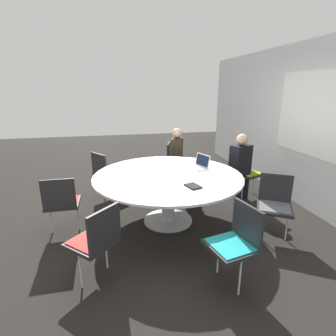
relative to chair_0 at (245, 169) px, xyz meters
The scene contains 14 objects.
ground_plane 1.86m from the chair_0, 66.25° to the right, with size 16.00×16.00×0.00m, color black.
wall_back 1.35m from the chair_0, 46.54° to the left, with size 8.00×0.07×2.70m.
conference_table 1.79m from the chair_0, 66.25° to the right, with size 2.16×2.16×0.75m.
chair_0 is the anchor object (origin of this frame).
chair_1 1.50m from the chair_0, 131.42° to the right, with size 0.55×0.54×0.85m.
chair_2 2.60m from the chair_0, 99.88° to the right, with size 0.60×0.60×0.85m.
chair_3 3.22m from the chair_0, 75.76° to the right, with size 0.42×0.44×0.85m.
chair_4 3.20m from the chair_0, 54.93° to the right, with size 0.61×0.61×0.85m.
chair_5 2.49m from the chair_0, 30.01° to the right, with size 0.52×0.51×0.85m.
chair_6 1.46m from the chair_0, 12.84° to the right, with size 0.59×0.59×0.85m.
person_0 0.32m from the chair_0, 49.44° to the right, with size 0.34×0.42×1.20m.
person_1 1.36m from the chair_0, 123.32° to the right, with size 0.41×0.34×1.20m.
laptop 1.22m from the chair_0, 65.16° to the right, with size 0.37×0.33×0.21m.
spiral_notebook 1.93m from the chair_0, 48.25° to the right, with size 0.25×0.21×0.02m.
Camera 1 is at (3.54, -0.76, 1.95)m, focal length 28.00 mm.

